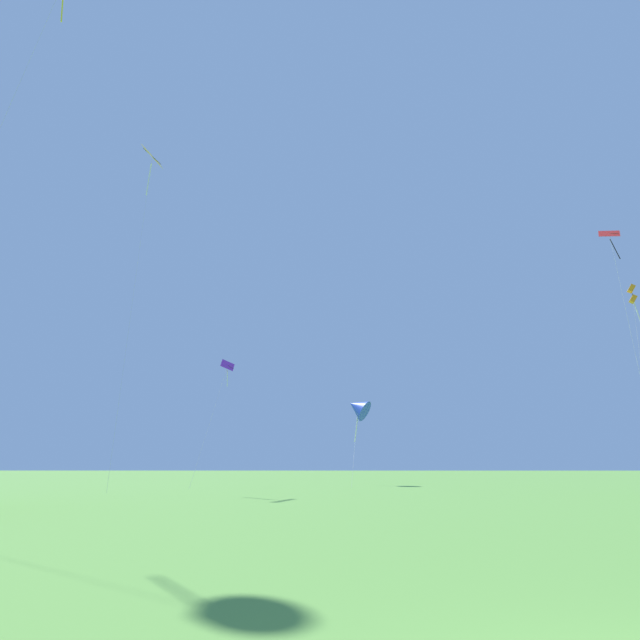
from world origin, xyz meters
TOP-DOWN VIEW (x-y plane):
  - kite_orange_box at (21.71, 38.22)m, footprint 3.35×4.46m
  - kite_red_high at (15.69, 29.38)m, footprint 2.45×4.94m
  - kite_yellow_diamond at (-19.42, 41.03)m, footprint 4.62×13.19m
  - kite_blue_delta at (-0.23, 44.64)m, footprint 2.90×7.83m
  - kite_purple_streamer at (-11.75, 43.04)m, footprint 1.48×7.68m

SIDE VIEW (x-z plane):
  - kite_blue_delta at x=-0.23m, z-range 2.66..10.45m
  - kite_purple_streamer at x=-11.75m, z-range 4.22..14.95m
  - kite_orange_box at x=21.71m, z-range 6.93..22.61m
  - kite_red_high at x=15.69m, z-range 6.95..23.65m
  - kite_yellow_diamond at x=-19.42m, z-range 13.06..44.00m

